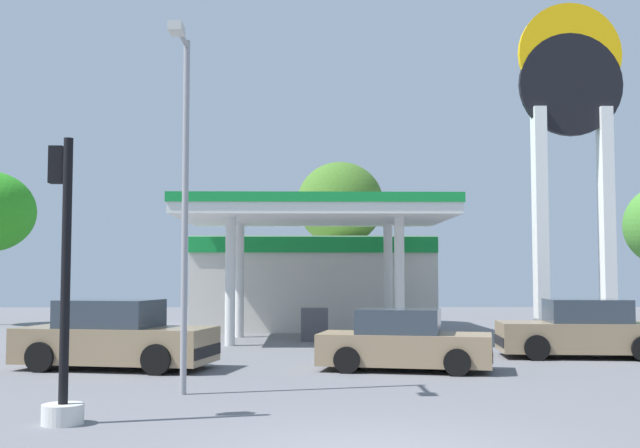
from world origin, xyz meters
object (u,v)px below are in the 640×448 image
car_3 (404,343)px  tree_1 (340,204)px  corner_streetlamp (184,177)px  car_1 (115,337)px  traffic_signal_1 (63,325)px  car_2 (582,331)px  station_pole_sign (572,130)px

car_3 → tree_1: (-0.74, 17.18, 4.81)m
tree_1 → corner_streetlamp: size_ratio=1.11×
car_3 → car_1: bearing=176.5°
car_1 → traffic_signal_1: bearing=-82.7°
traffic_signal_1 → corner_streetlamp: size_ratio=0.64×
car_1 → car_2: size_ratio=1.07×
car_1 → car_2: (11.91, 2.36, -0.03)m
car_2 → car_3: size_ratio=1.07×
corner_streetlamp → car_3: bearing=39.9°
station_pole_sign → tree_1: (-7.27, 9.87, -1.58)m
car_3 → station_pole_sign: bearing=48.2°
traffic_signal_1 → car_1: bearing=97.3°
car_1 → tree_1: 18.43m
traffic_signal_1 → corner_streetlamp: bearing=63.0°
car_2 → corner_streetlamp: bearing=-145.8°
car_1 → tree_1: tree_1 is taller
car_3 → tree_1: 17.86m
car_1 → car_2: bearing=11.2°
station_pole_sign → tree_1: bearing=126.4°
station_pole_sign → corner_streetlamp: (-11.07, -11.11, -3.01)m
car_2 → car_3: car_2 is taller
car_2 → corner_streetlamp: 12.17m
station_pole_sign → car_1: (-13.30, -6.89, -6.30)m
station_pole_sign → tree_1: station_pole_sign is taller
car_2 → tree_1: tree_1 is taller
car_2 → traffic_signal_1: (-11.03, -9.23, 0.76)m
car_3 → traffic_signal_1: (-5.89, -6.45, 0.82)m
car_2 → corner_streetlamp: size_ratio=0.68×
car_2 → car_1: bearing=-168.8°
car_2 → traffic_signal_1: bearing=-140.1°
traffic_signal_1 → tree_1: bearing=77.7°
car_1 → tree_1: size_ratio=0.65×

